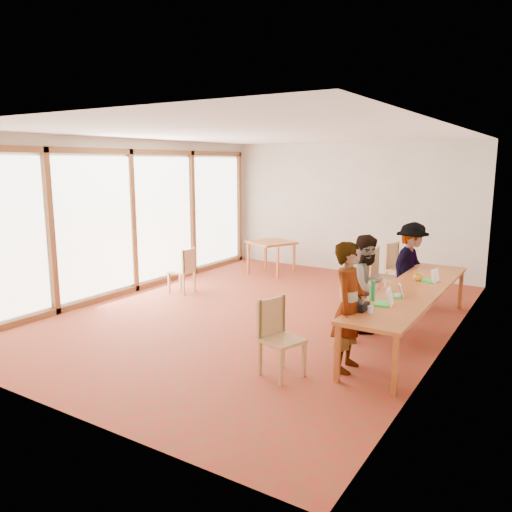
{
  "coord_description": "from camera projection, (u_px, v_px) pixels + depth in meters",
  "views": [
    {
      "loc": [
        4.27,
        -7.0,
        2.55
      ],
      "look_at": [
        0.2,
        -0.47,
        1.1
      ],
      "focal_mm": 35.0,
      "sensor_mm": 36.0,
      "label": 1
    }
  ],
  "objects": [
    {
      "name": "chair_near",
      "position": [
        276.0,
        328.0,
        6.03
      ],
      "size": [
        0.55,
        0.55,
        0.5
      ],
      "rotation": [
        0.0,
        0.0,
        -0.31
      ],
      "color": "tan",
      "rests_on": "ground"
    },
    {
      "name": "green_bottle",
      "position": [
        372.0,
        290.0,
        6.56
      ],
      "size": [
        0.07,
        0.07,
        0.28
      ],
      "primitive_type": "cylinder",
      "color": "#1E803E",
      "rests_on": "communal_table"
    },
    {
      "name": "laptop_far",
      "position": [
        432.0,
        278.0,
        7.61
      ],
      "size": [
        0.24,
        0.27,
        0.2
      ],
      "rotation": [
        0.0,
        0.0,
        -0.16
      ],
      "color": "#32DA40",
      "rests_on": "communal_table"
    },
    {
      "name": "laptop_mid",
      "position": [
        398.0,
        293.0,
        6.76
      ],
      "size": [
        0.25,
        0.26,
        0.18
      ],
      "rotation": [
        0.0,
        0.0,
        0.37
      ],
      "color": "#32DA40",
      "rests_on": "communal_table"
    },
    {
      "name": "wall_back",
      "position": [
        350.0,
        208.0,
        11.58
      ],
      "size": [
        6.0,
        0.1,
        3.0
      ],
      "primitive_type": "cube",
      "color": "beige",
      "rests_on": "ground"
    },
    {
      "name": "pink_phone",
      "position": [
        421.0,
        280.0,
        7.72
      ],
      "size": [
        0.05,
        0.1,
        0.01
      ],
      "primitive_type": "cube",
      "color": "#EC5171",
      "rests_on": "communal_table"
    },
    {
      "name": "condiment_cup",
      "position": [
        398.0,
        296.0,
        6.71
      ],
      "size": [
        0.08,
        0.08,
        0.06
      ],
      "primitive_type": "cylinder",
      "color": "white",
      "rests_on": "communal_table"
    },
    {
      "name": "communal_table",
      "position": [
        413.0,
        292.0,
        7.2
      ],
      "size": [
        0.8,
        4.0,
        0.75
      ],
      "color": "#B85F28",
      "rests_on": "ground"
    },
    {
      "name": "side_table",
      "position": [
        271.0,
        245.0,
        11.52
      ],
      "size": [
        0.9,
        0.9,
        0.75
      ],
      "rotation": [
        0.0,
        0.0,
        -0.43
      ],
      "color": "#B85F28",
      "rests_on": "ground"
    },
    {
      "name": "ground",
      "position": [
        261.0,
        314.0,
        8.53
      ],
      "size": [
        8.0,
        8.0,
        0.0
      ],
      "primitive_type": "plane",
      "color": "brown",
      "rests_on": "ground"
    },
    {
      "name": "window_wall",
      "position": [
        132.0,
        216.0,
        9.79
      ],
      "size": [
        0.1,
        8.0,
        3.0
      ],
      "primitive_type": "cube",
      "color": "white",
      "rests_on": "ground"
    },
    {
      "name": "wall_front",
      "position": [
        50.0,
        271.0,
        4.91
      ],
      "size": [
        6.0,
        0.1,
        3.0
      ],
      "primitive_type": "cube",
      "color": "beige",
      "rests_on": "ground"
    },
    {
      "name": "clear_glass",
      "position": [
        370.0,
        310.0,
        6.04
      ],
      "size": [
        0.07,
        0.07,
        0.09
      ],
      "primitive_type": "cylinder",
      "color": "silver",
      "rests_on": "communal_table"
    },
    {
      "name": "person_far",
      "position": [
        411.0,
        266.0,
        8.68
      ],
      "size": [
        0.76,
        1.09,
        1.54
      ],
      "primitive_type": "imported",
      "rotation": [
        0.0,
        0.0,
        1.36
      ],
      "color": "gray",
      "rests_on": "ground"
    },
    {
      "name": "wall_right",
      "position": [
        451.0,
        242.0,
        6.69
      ],
      "size": [
        0.1,
        8.0,
        3.0
      ],
      "primitive_type": "cube",
      "color": "beige",
      "rests_on": "ground"
    },
    {
      "name": "chair_far",
      "position": [
        380.0,
        270.0,
        9.01
      ],
      "size": [
        0.5,
        0.5,
        0.55
      ],
      "rotation": [
        0.0,
        0.0,
        0.04
      ],
      "color": "tan",
      "rests_on": "ground"
    },
    {
      "name": "chair_spare",
      "position": [
        185.0,
        266.0,
        9.79
      ],
      "size": [
        0.44,
        0.44,
        0.48
      ],
      "rotation": [
        0.0,
        0.0,
        3.19
      ],
      "color": "tan",
      "rests_on": "ground"
    },
    {
      "name": "person_near",
      "position": [
        349.0,
        307.0,
        6.1
      ],
      "size": [
        0.43,
        0.62,
        1.61
      ],
      "primitive_type": "imported",
      "rotation": [
        0.0,
        0.0,
        1.65
      ],
      "color": "gray",
      "rests_on": "ground"
    },
    {
      "name": "yellow_mug",
      "position": [
        418.0,
        277.0,
        7.69
      ],
      "size": [
        0.15,
        0.15,
        0.1
      ],
      "primitive_type": "imported",
      "rotation": [
        0.0,
        0.0,
        -0.17
      ],
      "color": "gold",
      "rests_on": "communal_table"
    },
    {
      "name": "chair_mid",
      "position": [
        355.0,
        288.0,
        7.85
      ],
      "size": [
        0.55,
        0.55,
        0.52
      ],
      "rotation": [
        0.0,
        0.0,
        -0.23
      ],
      "color": "tan",
      "rests_on": "ground"
    },
    {
      "name": "black_pouch",
      "position": [
        360.0,
        306.0,
        6.17
      ],
      "size": [
        0.16,
        0.26,
        0.09
      ],
      "primitive_type": "cube",
      "color": "black",
      "rests_on": "communal_table"
    },
    {
      "name": "laptop_near",
      "position": [
        386.0,
        300.0,
        6.38
      ],
      "size": [
        0.26,
        0.29,
        0.22
      ],
      "rotation": [
        0.0,
        0.0,
        0.15
      ],
      "color": "#32DA40",
      "rests_on": "communal_table"
    },
    {
      "name": "chair_empty",
      "position": [
        396.0,
        263.0,
        9.78
      ],
      "size": [
        0.56,
        0.56,
        0.53
      ],
      "rotation": [
        0.0,
        0.0,
        -0.23
      ],
      "color": "tan",
      "rests_on": "ground"
    },
    {
      "name": "ceiling",
      "position": [
        261.0,
        132.0,
        7.97
      ],
      "size": [
        6.0,
        8.0,
        0.04
      ],
      "primitive_type": "cube",
      "color": "white",
      "rests_on": "wall_back"
    },
    {
      "name": "person_mid",
      "position": [
        366.0,
        287.0,
        7.25
      ],
      "size": [
        0.72,
        0.85,
        1.53
      ],
      "primitive_type": "imported",
      "rotation": [
        0.0,
        0.0,
        1.36
      ],
      "color": "gray",
      "rests_on": "ground"
    }
  ]
}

